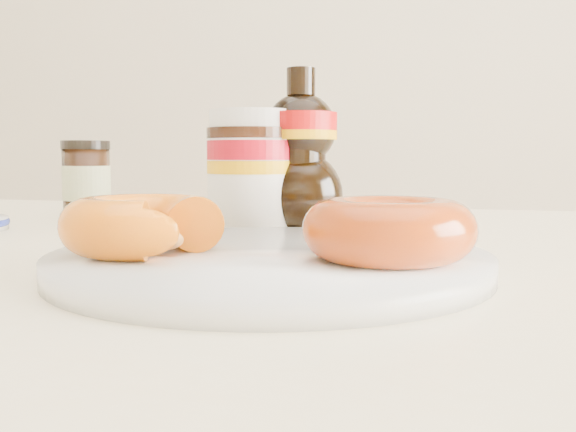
% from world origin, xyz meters
% --- Properties ---
extents(dining_table, '(1.40, 0.90, 0.75)m').
position_xyz_m(dining_table, '(0.00, 0.10, 0.67)').
color(dining_table, '#F7E5BC').
rests_on(dining_table, ground).
extents(plate, '(0.30, 0.30, 0.02)m').
position_xyz_m(plate, '(0.07, -0.03, 0.76)').
color(plate, white).
rests_on(plate, dining_table).
extents(donut_bitten, '(0.14, 0.14, 0.04)m').
position_xyz_m(donut_bitten, '(-0.01, -0.06, 0.78)').
color(donut_bitten, orange).
rests_on(donut_bitten, plate).
extents(donut_whole, '(0.11, 0.11, 0.04)m').
position_xyz_m(donut_whole, '(0.15, -0.04, 0.78)').
color(donut_whole, '#913409').
rests_on(donut_whole, plate).
extents(nutella_jar, '(0.09, 0.09, 0.13)m').
position_xyz_m(nutella_jar, '(-0.01, 0.17, 0.82)').
color(nutella_jar, white).
rests_on(nutella_jar, dining_table).
extents(syrup_bottle, '(0.11, 0.10, 0.17)m').
position_xyz_m(syrup_bottle, '(0.04, 0.18, 0.83)').
color(syrup_bottle, black).
rests_on(syrup_bottle, dining_table).
extents(dark_jar, '(0.06, 0.06, 0.10)m').
position_xyz_m(dark_jar, '(-0.28, 0.30, 0.80)').
color(dark_jar, black).
rests_on(dark_jar, dining_table).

